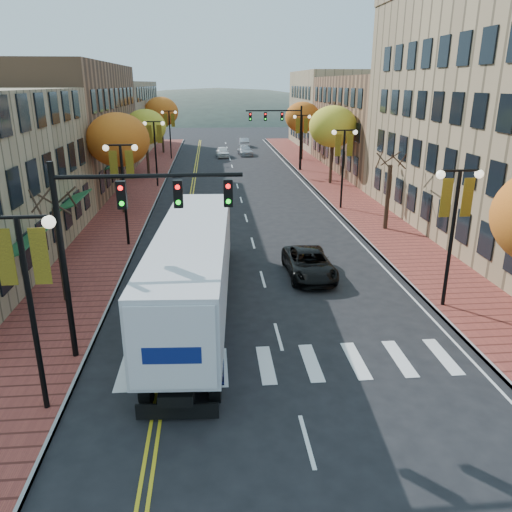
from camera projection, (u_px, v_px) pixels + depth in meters
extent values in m
plane|color=black|center=(295.00, 398.00, 15.57)|extent=(200.00, 200.00, 0.00)
cube|color=brown|center=(140.00, 190.00, 45.37)|extent=(4.00, 85.00, 0.15)
cube|color=brown|center=(334.00, 187.00, 46.87)|extent=(4.00, 85.00, 0.15)
cube|color=brown|center=(53.00, 126.00, 46.21)|extent=(12.00, 24.00, 11.00)
cube|color=#9E8966|center=(106.00, 117.00, 69.98)|extent=(12.00, 26.00, 9.50)
cube|color=brown|center=(400.00, 124.00, 54.99)|extent=(15.00, 24.00, 10.00)
cube|color=#9E8966|center=(348.00, 109.00, 75.52)|extent=(15.00, 20.00, 11.00)
cylinder|color=#382619|center=(61.00, 255.00, 21.61)|extent=(0.28, 0.28, 4.20)
cylinder|color=#382619|center=(122.00, 180.00, 36.54)|extent=(0.28, 0.28, 4.90)
ellipsoid|color=orange|center=(118.00, 140.00, 35.61)|extent=(4.48, 4.48, 3.81)
cylinder|color=#382619|center=(147.00, 153.00, 51.66)|extent=(0.28, 0.28, 4.55)
ellipsoid|color=yellow|center=(145.00, 127.00, 50.79)|extent=(4.16, 4.16, 3.54)
cylinder|color=#382619|center=(163.00, 134.00, 68.51)|extent=(0.28, 0.28, 5.04)
ellipsoid|color=orange|center=(161.00, 112.00, 67.54)|extent=(4.61, 4.61, 3.92)
cylinder|color=#382619|center=(388.00, 197.00, 32.52)|extent=(0.28, 0.28, 4.20)
cylinder|color=#382619|center=(331.00, 157.00, 47.46)|extent=(0.28, 0.28, 4.90)
ellipsoid|color=yellow|center=(333.00, 126.00, 46.52)|extent=(4.48, 4.48, 3.81)
cylinder|color=#382619|center=(302.00, 140.00, 62.53)|extent=(0.28, 0.28, 4.76)
ellipsoid|color=orange|center=(303.00, 117.00, 61.62)|extent=(4.35, 4.35, 3.70)
cylinder|color=black|center=(33.00, 321.00, 13.96)|extent=(0.16, 0.16, 6.00)
cylinder|color=black|center=(16.00, 217.00, 12.97)|extent=(1.60, 0.10, 0.10)
sphere|color=#FFF2CC|center=(49.00, 222.00, 13.09)|extent=(0.36, 0.36, 0.36)
cube|color=gold|center=(5.00, 257.00, 13.30)|extent=(0.45, 0.03, 1.60)
cube|color=gold|center=(40.00, 256.00, 13.37)|extent=(0.45, 0.03, 1.60)
cylinder|color=black|center=(125.00, 197.00, 29.01)|extent=(0.16, 0.16, 6.00)
cylinder|color=black|center=(120.00, 145.00, 28.03)|extent=(1.60, 0.10, 0.10)
sphere|color=#FFF2CC|center=(106.00, 148.00, 28.01)|extent=(0.36, 0.36, 0.36)
sphere|color=#FFF2CC|center=(135.00, 148.00, 28.14)|extent=(0.36, 0.36, 0.36)
cube|color=gold|center=(114.00, 165.00, 28.35)|extent=(0.45, 0.03, 1.60)
cube|color=gold|center=(130.00, 165.00, 28.43)|extent=(0.45, 0.03, 1.60)
cylinder|color=black|center=(156.00, 155.00, 45.95)|extent=(0.16, 0.16, 6.00)
cylinder|color=black|center=(154.00, 122.00, 44.96)|extent=(1.60, 0.10, 0.10)
sphere|color=#FFF2CC|center=(145.00, 123.00, 44.94)|extent=(0.36, 0.36, 0.36)
sphere|color=#FFF2CC|center=(163.00, 123.00, 45.08)|extent=(0.36, 0.36, 0.36)
cube|color=gold|center=(149.00, 134.00, 45.29)|extent=(0.45, 0.03, 1.60)
cube|color=gold|center=(159.00, 134.00, 45.36)|extent=(0.45, 0.03, 1.60)
cylinder|color=black|center=(170.00, 136.00, 62.88)|extent=(0.16, 0.16, 6.00)
cylinder|color=black|center=(169.00, 111.00, 61.90)|extent=(1.60, 0.10, 0.10)
sphere|color=#FFF2CC|center=(162.00, 112.00, 61.88)|extent=(0.36, 0.36, 0.36)
sphere|color=#FFF2CC|center=(175.00, 112.00, 62.01)|extent=(0.36, 0.36, 0.36)
cube|color=gold|center=(166.00, 120.00, 62.22)|extent=(0.45, 0.03, 1.60)
cube|color=gold|center=(173.00, 120.00, 62.30)|extent=(0.45, 0.03, 1.60)
cylinder|color=black|center=(451.00, 242.00, 20.86)|extent=(0.16, 0.16, 6.00)
cylinder|color=black|center=(461.00, 171.00, 19.87)|extent=(1.60, 0.10, 0.10)
sphere|color=#FFF2CC|center=(441.00, 175.00, 19.85)|extent=(0.36, 0.36, 0.36)
sphere|color=#FFF2CC|center=(479.00, 174.00, 19.99)|extent=(0.36, 0.36, 0.36)
cube|color=gold|center=(446.00, 198.00, 20.19)|extent=(0.45, 0.03, 1.60)
cube|color=gold|center=(468.00, 197.00, 20.27)|extent=(0.45, 0.03, 1.60)
cylinder|color=black|center=(343.00, 171.00, 37.79)|extent=(0.16, 0.16, 6.00)
cylinder|color=black|center=(345.00, 130.00, 36.81)|extent=(1.60, 0.10, 0.10)
sphere|color=#FFF2CC|center=(334.00, 132.00, 36.79)|extent=(0.36, 0.36, 0.36)
sphere|color=#FFF2CC|center=(355.00, 132.00, 36.92)|extent=(0.36, 0.36, 0.36)
cube|color=gold|center=(338.00, 145.00, 37.13)|extent=(0.45, 0.03, 1.60)
cube|color=gold|center=(350.00, 145.00, 37.20)|extent=(0.45, 0.03, 1.60)
cylinder|color=black|center=(301.00, 144.00, 54.73)|extent=(0.16, 0.16, 6.00)
cylinder|color=black|center=(302.00, 115.00, 53.74)|extent=(1.60, 0.10, 0.10)
sphere|color=#FFF2CC|center=(295.00, 117.00, 53.72)|extent=(0.36, 0.36, 0.36)
sphere|color=#FFF2CC|center=(309.00, 117.00, 53.86)|extent=(0.36, 0.36, 0.36)
cube|color=gold|center=(298.00, 126.00, 54.06)|extent=(0.45, 0.03, 1.60)
cube|color=gold|center=(306.00, 126.00, 54.14)|extent=(0.45, 0.03, 1.60)
cylinder|color=black|center=(64.00, 267.00, 16.63)|extent=(0.20, 0.20, 7.00)
cylinder|color=black|center=(149.00, 176.00, 15.89)|extent=(6.00, 0.14, 0.14)
cube|color=black|center=(122.00, 195.00, 16.01)|extent=(0.30, 0.25, 0.90)
sphere|color=#FF0C0C|center=(120.00, 188.00, 15.80)|extent=(0.16, 0.16, 0.16)
cube|color=black|center=(178.00, 194.00, 16.16)|extent=(0.30, 0.25, 0.90)
sphere|color=#FF0C0C|center=(177.00, 187.00, 15.95)|extent=(0.16, 0.16, 0.16)
cube|color=black|center=(228.00, 193.00, 16.30)|extent=(0.30, 0.25, 0.90)
sphere|color=#FF0C0C|center=(228.00, 186.00, 16.08)|extent=(0.16, 0.16, 0.16)
cylinder|color=black|center=(301.00, 139.00, 54.55)|extent=(0.20, 0.20, 7.00)
cylinder|color=black|center=(274.00, 111.00, 53.32)|extent=(6.00, 0.14, 0.14)
cube|color=black|center=(282.00, 116.00, 53.59)|extent=(0.30, 0.25, 0.90)
sphere|color=#FF0C0C|center=(282.00, 114.00, 53.38)|extent=(0.16, 0.16, 0.16)
cube|color=black|center=(265.00, 116.00, 53.44)|extent=(0.30, 0.25, 0.90)
sphere|color=#FF0C0C|center=(265.00, 114.00, 53.23)|extent=(0.16, 0.16, 0.16)
cube|color=black|center=(250.00, 117.00, 53.30)|extent=(0.30, 0.25, 0.90)
sphere|color=#FF0C0C|center=(250.00, 114.00, 53.09)|extent=(0.16, 0.16, 0.16)
cube|color=black|center=(195.00, 305.00, 20.05)|extent=(1.76, 13.02, 0.35)
cube|color=silver|center=(193.00, 264.00, 19.48)|extent=(3.35, 13.11, 2.80)
cube|color=black|center=(207.00, 231.00, 27.33)|extent=(2.67, 3.14, 2.50)
cylinder|color=black|center=(147.00, 387.00, 15.24)|extent=(0.41, 1.02, 1.00)
cylinder|color=black|center=(215.00, 386.00, 15.30)|extent=(0.41, 1.02, 1.00)
cylinder|color=black|center=(153.00, 366.00, 16.37)|extent=(0.41, 1.02, 1.00)
cylinder|color=black|center=(217.00, 365.00, 16.43)|extent=(0.41, 1.02, 1.00)
cylinder|color=black|center=(186.00, 258.00, 26.55)|extent=(0.41, 1.02, 1.00)
cylinder|color=black|center=(226.00, 257.00, 26.61)|extent=(0.41, 1.02, 1.00)
cylinder|color=black|center=(190.00, 245.00, 28.62)|extent=(0.41, 1.02, 1.00)
cylinder|color=black|center=(227.00, 245.00, 28.68)|extent=(0.41, 1.02, 1.00)
imported|color=#0D1037|center=(197.00, 332.00, 17.90)|extent=(1.82, 5.21, 1.71)
imported|color=black|center=(309.00, 264.00, 25.18)|extent=(2.29, 4.85, 1.34)
imported|color=white|center=(223.00, 152.00, 65.90)|extent=(1.74, 4.03, 1.35)
imported|color=#ABACB3|center=(245.00, 150.00, 67.64)|extent=(2.04, 4.46, 1.26)
imported|color=#B5B5BE|center=(244.00, 142.00, 76.82)|extent=(1.41, 3.96, 1.30)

